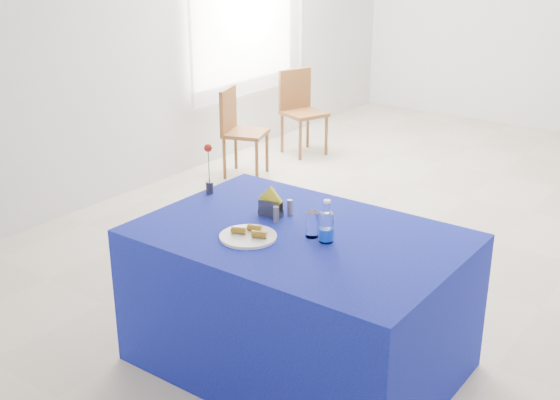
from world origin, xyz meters
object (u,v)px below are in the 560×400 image
at_px(plate, 248,237).
at_px(blue_table, 299,299).
at_px(chair_win_a, 238,126).
at_px(chair_win_b, 300,105).
at_px(water_bottle, 326,228).

bearing_deg(plate, blue_table, 51.23).
height_order(blue_table, chair_win_a, chair_win_a).
bearing_deg(chair_win_b, chair_win_a, -162.63).
distance_m(blue_table, water_bottle, 0.48).
relative_size(blue_table, water_bottle, 7.44).
height_order(water_bottle, chair_win_a, water_bottle).
bearing_deg(water_bottle, blue_table, 175.09).
relative_size(water_bottle, chair_win_b, 0.25).
bearing_deg(chair_win_b, water_bottle, -123.43).
relative_size(plate, chair_win_b, 0.33).
bearing_deg(blue_table, plate, -128.77).
bearing_deg(plate, chair_win_a, 130.38).
xyz_separation_m(chair_win_a, chair_win_b, (0.05, 0.95, 0.02)).
distance_m(plate, chair_win_a, 3.22).
height_order(plate, water_bottle, water_bottle).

